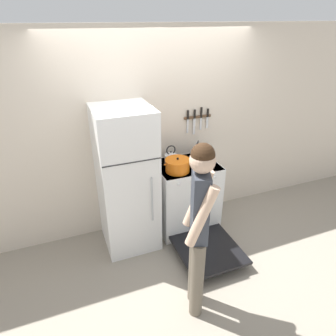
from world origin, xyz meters
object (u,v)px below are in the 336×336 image
Objects in this scene: refrigerator at (127,181)px; stove_range at (187,198)px; tea_kettle at (171,157)px; person at (199,225)px; dutch_oven_pot at (178,165)px; utensil_jar at (196,154)px.

refrigerator reaches higher than stove_range.
tea_kettle is 1.37m from person.
tea_kettle is (0.62, 0.15, 0.13)m from refrigerator.
person is (-0.44, -1.18, 0.54)m from stove_range.
refrigerator is 5.13× the size of dutch_oven_pot.
utensil_jar is at bearing 40.50° from stove_range.
tea_kettle is 0.36m from utensil_jar.
stove_range is (0.78, -0.02, -0.41)m from refrigerator.
person reaches higher than stove_range.
refrigerator is at bearing -171.17° from utensil_jar.
utensil_jar is at bearing 8.83° from refrigerator.
refrigerator is 1.00m from utensil_jar.
stove_range is 0.60m from tea_kettle.
utensil_jar reaches higher than stove_range.
refrigerator is 6.91× the size of utensil_jar.
refrigerator is 1.29× the size of stove_range.
refrigerator and person have the same top height.
utensil_jar is 1.49m from person.
dutch_oven_pot is at bearing -155.03° from stove_range.
dutch_oven_pot is at bearing 6.28° from person.
refrigerator is 1.25m from person.
tea_kettle is at bearing 8.14° from person.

